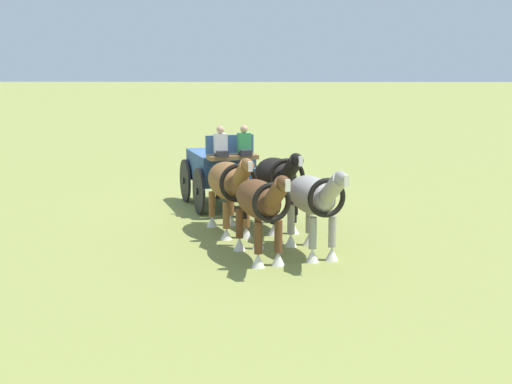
% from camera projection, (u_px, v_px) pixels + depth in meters
% --- Properties ---
extents(ground_plane, '(220.00, 220.00, 0.00)m').
position_uv_depth(ground_plane, '(220.00, 206.00, 22.75)').
color(ground_plane, olive).
extents(show_wagon, '(5.51, 2.81, 2.63)m').
position_uv_depth(show_wagon, '(221.00, 169.00, 22.36)').
color(show_wagon, '#2D4C7A').
rests_on(show_wagon, ground).
extents(draft_horse_rear_near, '(2.91, 1.53, 2.26)m').
position_uv_depth(draft_horse_rear_near, '(277.00, 179.00, 19.35)').
color(draft_horse_rear_near, black).
rests_on(draft_horse_rear_near, ground).
extents(draft_horse_rear_off, '(3.11, 1.58, 2.20)m').
position_uv_depth(draft_horse_rear_off, '(230.00, 183.00, 18.98)').
color(draft_horse_rear_off, brown).
rests_on(draft_horse_rear_off, ground).
extents(draft_horse_lead_near, '(3.00, 1.46, 2.21)m').
position_uv_depth(draft_horse_lead_near, '(314.00, 199.00, 16.90)').
color(draft_horse_lead_near, '#9E998E').
rests_on(draft_horse_lead_near, ground).
extents(draft_horse_lead_off, '(3.09, 1.48, 2.19)m').
position_uv_depth(draft_horse_lead_off, '(260.00, 203.00, 16.52)').
color(draft_horse_lead_off, brown).
rests_on(draft_horse_lead_off, ground).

